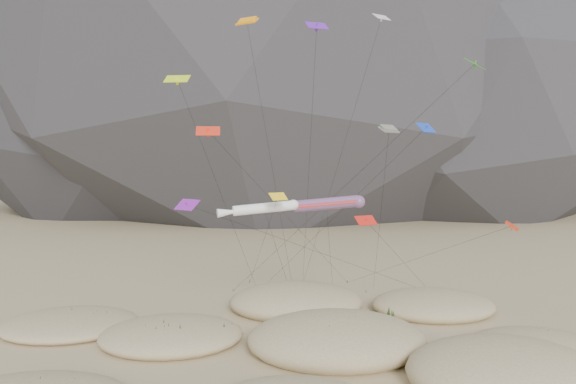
# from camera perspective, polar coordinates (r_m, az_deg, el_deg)

# --- Properties ---
(ground) EXTENTS (500.00, 500.00, 0.00)m
(ground) POSITION_cam_1_polar(r_m,az_deg,el_deg) (43.12, 4.17, -17.36)
(ground) COLOR #CCB789
(ground) RESTS_ON ground
(dunes) EXTENTS (49.67, 34.66, 4.10)m
(dunes) POSITION_cam_1_polar(r_m,az_deg,el_deg) (46.00, 2.39, -15.04)
(dunes) COLOR #CCB789
(dunes) RESTS_ON ground
(dune_grass) EXTENTS (41.41, 29.09, 1.56)m
(dune_grass) POSITION_cam_1_polar(r_m,az_deg,el_deg) (45.31, 2.13, -15.13)
(dune_grass) COLOR black
(dune_grass) RESTS_ON ground
(kite_stakes) EXTENTS (22.39, 6.91, 0.30)m
(kite_stakes) POSITION_cam_1_polar(r_m,az_deg,el_deg) (66.70, 2.61, -9.60)
(kite_stakes) COLOR #3F2D1E
(kite_stakes) RESTS_ON ground
(rainbow_tube_kite) EXTENTS (8.27, 11.32, 11.78)m
(rainbow_tube_kite) POSITION_cam_1_polar(r_m,az_deg,el_deg) (54.16, 3.60, -1.23)
(rainbow_tube_kite) COLOR red
(rainbow_tube_kite) RESTS_ON ground
(white_tube_kite) EXTENTS (7.79, 12.58, 11.43)m
(white_tube_kite) POSITION_cam_1_polar(r_m,az_deg,el_deg) (51.24, -2.83, -1.69)
(white_tube_kite) COLOR white
(white_tube_kite) RESTS_ON ground
(orange_parafoil) EXTENTS (6.72, 11.60, 29.43)m
(orange_parafoil) POSITION_cam_1_polar(r_m,az_deg,el_deg) (58.91, -4.10, 16.45)
(orange_parafoil) COLOR orange
(orange_parafoil) RESTS_ON ground
(multi_parafoil) EXTENTS (2.44, 10.52, 18.61)m
(multi_parafoil) POSITION_cam_1_polar(r_m,az_deg,el_deg) (57.06, 10.21, 6.13)
(multi_parafoil) COLOR #F15519
(multi_parafoil) RESTS_ON ground
(delta_kites) EXTENTS (31.27, 23.41, 30.04)m
(delta_kites) POSITION_cam_1_polar(r_m,az_deg,el_deg) (51.65, 4.91, 6.02)
(delta_kites) COLOR #601EB2
(delta_kites) RESTS_ON ground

